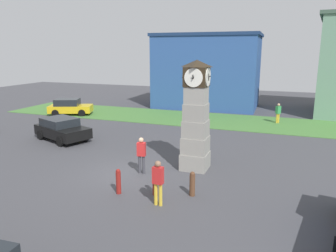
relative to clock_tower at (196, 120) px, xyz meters
name	(u,v)px	position (x,y,z in m)	size (l,w,h in m)	color
ground_plane	(126,173)	(-2.99, -1.80, -2.51)	(74.22, 74.22, 0.00)	#424247
clock_tower	(196,120)	(0.00, 0.00, 0.00)	(1.41, 1.38, 5.39)	gray
bollard_near_tower	(118,181)	(-2.17, -3.96, -1.96)	(0.21, 0.21, 1.07)	maroon
bollard_mid_row	(155,182)	(-0.70, -3.54, -1.97)	(0.21, 0.21, 1.06)	maroon
bollard_far_row	(192,184)	(0.76, -3.11, -1.98)	(0.23, 0.23, 1.04)	brown
car_far_lot	(62,129)	(-9.76, 2.18, -1.76)	(4.35, 3.21, 1.46)	black
car_end_of_row	(70,107)	(-14.68, 9.63, -1.75)	(4.19, 3.05, 1.49)	gold
pedestrian_near_bench	(141,153)	(-2.25, -1.52, -1.48)	(0.43, 0.30, 1.78)	#3F3F47
pedestrian_crossing_lot	(158,180)	(-0.23, -4.38, -1.47)	(0.41, 0.26, 1.79)	gold
pedestrian_by_cars	(278,112)	(3.47, 12.46, -1.56)	(0.43, 0.46, 1.65)	gold
warehouse_blue_far	(207,71)	(-3.98, 18.67, 1.24)	(10.73, 7.12, 7.47)	#2D5193
grass_verge_far	(246,123)	(1.00, 11.81, -2.49)	(44.53, 6.31, 0.04)	#477A38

